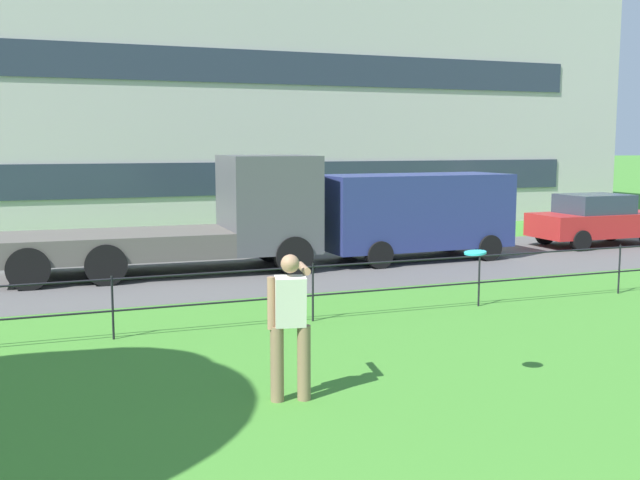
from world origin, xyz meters
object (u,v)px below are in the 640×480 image
frisbee (475,253)px  panel_van_right (415,211)px  car_red_far_left (596,220)px  person_thrower (290,322)px  flatbed_truck_center (208,221)px  apartment_building_background (132,29)px

frisbee → panel_van_right: 10.62m
frisbee → car_red_far_left: (10.76, 10.09, -0.93)m
person_thrower → flatbed_truck_center: size_ratio=0.24×
panel_van_right → apartment_building_background: size_ratio=0.14×
flatbed_truck_center → apartment_building_background: 15.84m
frisbee → flatbed_truck_center: (-1.06, 9.79, -0.50)m
car_red_far_left → apartment_building_background: size_ratio=0.11×
frisbee → apartment_building_background: 25.00m
flatbed_truck_center → apartment_building_background: (0.35, 14.48, 6.42)m
person_thrower → apartment_building_background: apartment_building_background is taller
car_red_far_left → panel_van_right: bearing=-176.0°
frisbee → flatbed_truck_center: bearing=96.2°
car_red_far_left → frisbee: bearing=-136.8°
flatbed_truck_center → person_thrower: bearing=-97.2°
frisbee → car_red_far_left: 14.79m
person_thrower → frisbee: size_ratio=5.39×
frisbee → apartment_building_background: bearing=91.7°
panel_van_right → car_red_far_left: 6.39m
person_thrower → flatbed_truck_center: bearing=82.8°
flatbed_truck_center → panel_van_right: (5.46, -0.14, 0.05)m
person_thrower → car_red_far_left: (13.01, 9.67, -0.17)m
person_thrower → panel_van_right: size_ratio=0.35×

